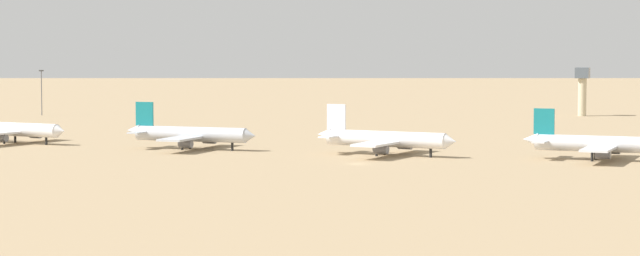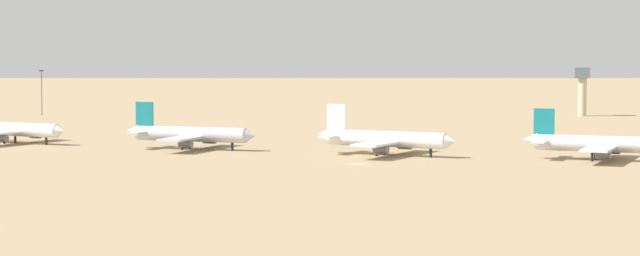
{
  "view_description": "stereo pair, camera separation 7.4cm",
  "coord_description": "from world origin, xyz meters",
  "px_view_note": "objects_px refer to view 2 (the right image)",
  "views": [
    {
      "loc": [
        87.83,
        -278.52,
        28.09
      ],
      "look_at": [
        -19.43,
        30.01,
        6.0
      ],
      "focal_mm": 71.1,
      "sensor_mm": 36.0,
      "label": 1
    },
    {
      "loc": [
        87.9,
        -278.5,
        28.09
      ],
      "look_at": [
        -19.43,
        30.01,
        6.0
      ],
      "focal_mm": 71.1,
      "sensor_mm": 36.0,
      "label": 2
    }
  ],
  "objects_px": {
    "parked_jet_white_2": "(13,129)",
    "light_pole_mid": "(42,89)",
    "parked_jet_white_4": "(385,139)",
    "parked_jet_teal_5": "(598,144)",
    "control_tower": "(582,87)",
    "parked_jet_teal_3": "(190,134)"
  },
  "relations": [
    {
      "from": "parked_jet_white_2",
      "to": "light_pole_mid",
      "type": "xyz_separation_m",
      "value": [
        -65.59,
        122.02,
        6.05
      ]
    },
    {
      "from": "parked_jet_white_4",
      "to": "light_pole_mid",
      "type": "xyz_separation_m",
      "value": [
        -174.2,
        124.29,
        5.89
      ]
    },
    {
      "from": "parked_jet_white_4",
      "to": "light_pole_mid",
      "type": "height_order",
      "value": "light_pole_mid"
    },
    {
      "from": "parked_jet_teal_5",
      "to": "control_tower",
      "type": "bearing_deg",
      "value": 101.18
    },
    {
      "from": "parked_jet_white_2",
      "to": "light_pole_mid",
      "type": "height_order",
      "value": "light_pole_mid"
    },
    {
      "from": "parked_jet_white_4",
      "to": "control_tower",
      "type": "relative_size",
      "value": 2.04
    },
    {
      "from": "control_tower",
      "to": "parked_jet_teal_5",
      "type": "bearing_deg",
      "value": -81.34
    },
    {
      "from": "parked_jet_white_2",
      "to": "parked_jet_teal_5",
      "type": "distance_m",
      "value": 160.57
    },
    {
      "from": "parked_jet_teal_3",
      "to": "parked_jet_white_4",
      "type": "xyz_separation_m",
      "value": [
        53.33,
        -0.09,
        0.06
      ]
    },
    {
      "from": "parked_jet_teal_5",
      "to": "parked_jet_white_4",
      "type": "bearing_deg",
      "value": -173.6
    },
    {
      "from": "control_tower",
      "to": "light_pole_mid",
      "type": "distance_m",
      "value": 208.11
    },
    {
      "from": "parked_jet_white_2",
      "to": "parked_jet_white_4",
      "type": "height_order",
      "value": "parked_jet_white_4"
    },
    {
      "from": "parked_jet_teal_5",
      "to": "light_pole_mid",
      "type": "xyz_separation_m",
      "value": [
        -226.15,
        120.78,
        5.99
      ]
    },
    {
      "from": "parked_jet_white_2",
      "to": "control_tower",
      "type": "xyz_separation_m",
      "value": [
        132.44,
        185.98,
        7.27
      ]
    },
    {
      "from": "parked_jet_teal_3",
      "to": "parked_jet_teal_5",
      "type": "height_order",
      "value": "parked_jet_teal_3"
    },
    {
      "from": "parked_jet_white_4",
      "to": "control_tower",
      "type": "xyz_separation_m",
      "value": [
        23.83,
        188.25,
        7.11
      ]
    },
    {
      "from": "parked_jet_white_2",
      "to": "parked_jet_teal_3",
      "type": "bearing_deg",
      "value": 5.78
    },
    {
      "from": "parked_jet_white_4",
      "to": "light_pole_mid",
      "type": "relative_size",
      "value": 2.16
    },
    {
      "from": "parked_jet_teal_3",
      "to": "control_tower",
      "type": "relative_size",
      "value": 2.0
    },
    {
      "from": "parked_jet_teal_5",
      "to": "control_tower",
      "type": "xyz_separation_m",
      "value": [
        -28.12,
        184.74,
        7.21
      ]
    },
    {
      "from": "parked_jet_teal_3",
      "to": "parked_jet_white_4",
      "type": "bearing_deg",
      "value": 0.47
    },
    {
      "from": "parked_jet_white_2",
      "to": "parked_jet_white_4",
      "type": "xyz_separation_m",
      "value": [
        108.61,
        -2.27,
        0.16
      ]
    }
  ]
}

